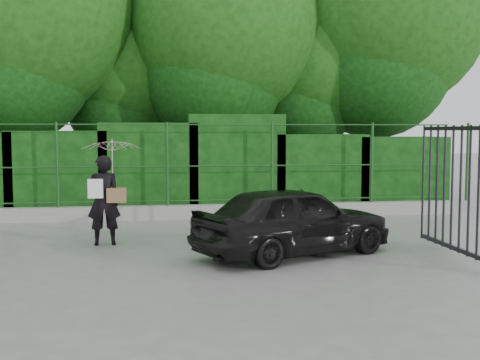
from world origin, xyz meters
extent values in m
plane|color=gray|center=(0.00, 0.00, 0.00)|extent=(80.00, 80.00, 0.00)
cube|color=#9E9E99|center=(0.00, 4.50, 0.15)|extent=(14.00, 0.25, 0.30)
cylinder|color=#1A471A|center=(-1.90, 4.50, 1.20)|extent=(0.06, 0.06, 1.80)
cylinder|color=#1A471A|center=(0.40, 4.50, 1.20)|extent=(0.06, 0.06, 1.80)
cylinder|color=#1A471A|center=(2.70, 4.50, 1.20)|extent=(0.06, 0.06, 1.80)
cylinder|color=#1A471A|center=(5.00, 4.50, 1.20)|extent=(0.06, 0.06, 1.80)
cylinder|color=#1A471A|center=(7.30, 4.50, 1.20)|extent=(0.06, 0.06, 1.80)
cylinder|color=#1A471A|center=(0.00, 4.50, 0.40)|extent=(13.60, 0.03, 0.03)
cylinder|color=#1A471A|center=(0.00, 4.50, 1.15)|extent=(13.60, 0.03, 0.03)
cylinder|color=#1A471A|center=(0.00, 4.50, 2.05)|extent=(13.60, 0.03, 0.03)
cube|color=black|center=(-2.00, 5.50, 0.96)|extent=(2.20, 1.20, 1.92)
cube|color=black|center=(0.00, 5.50, 1.05)|extent=(2.20, 1.20, 2.10)
cube|color=black|center=(2.00, 5.50, 1.15)|extent=(2.20, 1.20, 2.29)
cube|color=black|center=(4.00, 5.50, 0.92)|extent=(2.20, 1.20, 1.83)
cube|color=black|center=(6.00, 5.50, 0.89)|extent=(2.20, 1.20, 1.77)
cylinder|color=black|center=(-3.00, 7.20, 2.25)|extent=(0.36, 0.36, 4.50)
sphere|color=#14470F|center=(-3.00, 7.20, 4.95)|extent=(5.40, 5.40, 5.40)
cylinder|color=black|center=(-0.50, 8.50, 1.62)|extent=(0.36, 0.36, 3.25)
sphere|color=#14470F|center=(-0.50, 8.50, 3.58)|extent=(3.90, 3.90, 3.90)
cylinder|color=black|center=(2.00, 7.50, 2.12)|extent=(0.36, 0.36, 4.25)
sphere|color=#14470F|center=(2.00, 7.50, 4.68)|extent=(5.10, 5.10, 5.10)
cylinder|color=black|center=(4.50, 8.20, 1.75)|extent=(0.36, 0.36, 3.50)
sphere|color=#14470F|center=(4.50, 8.20, 3.85)|extent=(4.20, 4.20, 4.20)
cylinder|color=black|center=(6.50, 7.80, 2.38)|extent=(0.36, 0.36, 4.75)
sphere|color=#14470F|center=(6.50, 7.80, 5.23)|extent=(5.70, 5.70, 5.70)
cube|color=black|center=(4.60, -0.05, 0.15)|extent=(0.05, 2.00, 0.06)
cube|color=black|center=(4.60, -0.05, 1.95)|extent=(0.05, 2.00, 0.06)
cylinder|color=black|center=(4.60, -0.75, 1.05)|extent=(0.04, 0.04, 1.90)
cylinder|color=black|center=(4.60, -0.50, 1.05)|extent=(0.04, 0.04, 1.90)
cylinder|color=black|center=(4.60, -0.25, 1.05)|extent=(0.04, 0.04, 1.90)
cylinder|color=black|center=(4.60, 0.00, 1.05)|extent=(0.04, 0.04, 1.90)
cylinder|color=black|center=(4.60, 0.25, 1.05)|extent=(0.04, 0.04, 1.90)
cylinder|color=black|center=(4.60, 0.50, 1.05)|extent=(0.04, 0.04, 1.90)
cylinder|color=black|center=(4.60, 0.75, 1.05)|extent=(0.04, 0.04, 1.90)
cylinder|color=black|center=(4.60, 1.00, 1.05)|extent=(0.04, 0.04, 1.90)
imported|color=black|center=(-0.72, 1.68, 0.76)|extent=(0.58, 0.40, 1.51)
imported|color=beige|center=(-0.57, 1.73, 1.33)|extent=(0.99, 1.01, 0.91)
cube|color=brown|center=(-0.50, 1.60, 0.84)|extent=(0.32, 0.15, 0.24)
cube|color=white|center=(-0.84, 1.56, 0.96)|extent=(0.25, 0.02, 0.32)
imported|color=black|center=(2.24, 0.41, 0.55)|extent=(3.45, 2.52, 1.09)
camera|label=1|loc=(0.15, -8.52, 1.91)|focal=45.00mm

